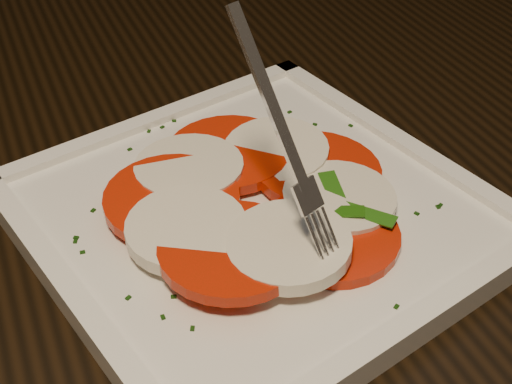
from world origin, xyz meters
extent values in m
cube|color=black|center=(-0.19, 0.03, 0.73)|extent=(1.25, 0.88, 0.04)
cylinder|color=black|center=(0.37, 0.33, 0.35)|extent=(0.06, 0.06, 0.71)
cube|color=black|center=(-0.05, 0.73, 0.45)|extent=(0.42, 0.42, 0.04)
cylinder|color=black|center=(-0.23, 0.55, 0.21)|extent=(0.04, 0.04, 0.41)
cylinder|color=black|center=(0.13, 0.55, 0.21)|extent=(0.04, 0.04, 0.41)
cylinder|color=black|center=(-0.23, 0.91, 0.21)|extent=(0.04, 0.04, 0.41)
cylinder|color=black|center=(0.13, 0.91, 0.21)|extent=(0.04, 0.04, 0.41)
cube|color=white|center=(-0.22, -0.06, 0.76)|extent=(0.34, 0.34, 0.01)
cylinder|color=red|center=(-0.19, -0.11, 0.77)|extent=(0.09, 0.09, 0.01)
cylinder|color=white|center=(-0.16, -0.08, 0.77)|extent=(0.08, 0.08, 0.01)
cylinder|color=red|center=(-0.16, -0.05, 0.77)|extent=(0.09, 0.09, 0.01)
cylinder|color=white|center=(-0.18, -0.01, 0.77)|extent=(0.08, 0.08, 0.02)
cylinder|color=red|center=(-0.21, 0.00, 0.77)|extent=(0.09, 0.09, 0.01)
cylinder|color=white|center=(-0.25, -0.01, 0.78)|extent=(0.08, 0.08, 0.01)
cylinder|color=red|center=(-0.27, -0.03, 0.78)|extent=(0.09, 0.09, 0.01)
cylinder|color=white|center=(-0.27, -0.07, 0.78)|extent=(0.08, 0.08, 0.01)
cylinder|color=red|center=(-0.26, -0.10, 0.78)|extent=(0.09, 0.09, 0.01)
cylinder|color=white|center=(-0.22, -0.12, 0.78)|extent=(0.08, 0.08, 0.01)
cube|color=#225A0F|center=(-0.28, -0.02, 0.78)|extent=(0.03, 0.03, 0.00)
cube|color=#225A0F|center=(-0.25, -0.08, 0.78)|extent=(0.03, 0.01, 0.00)
cube|color=#225A0F|center=(-0.26, -0.07, 0.78)|extent=(0.03, 0.04, 0.00)
cube|color=#225A0F|center=(-0.18, -0.10, 0.78)|extent=(0.04, 0.03, 0.01)
cube|color=#225A0F|center=(-0.16, -0.11, 0.78)|extent=(0.03, 0.04, 0.00)
cube|color=#225A0F|center=(-0.17, -0.08, 0.78)|extent=(0.02, 0.04, 0.00)
cube|color=#113309|center=(-0.15, 0.03, 0.77)|extent=(0.00, 0.00, 0.00)
cube|color=#113309|center=(-0.23, 0.07, 0.77)|extent=(0.00, 0.00, 0.00)
cube|color=#113309|center=(-0.32, -0.01, 0.77)|extent=(0.00, 0.00, 0.00)
cube|color=#113309|center=(-0.18, -0.15, 0.77)|extent=(0.00, 0.00, 0.00)
cube|color=#113309|center=(-0.27, 0.05, 0.77)|extent=(0.00, 0.00, 0.00)
cube|color=#113309|center=(-0.13, 0.04, 0.77)|extent=(0.00, 0.00, 0.00)
cube|color=#113309|center=(-0.10, -0.11, 0.77)|extent=(0.00, 0.00, 0.00)
cube|color=#113309|center=(-0.31, -0.04, 0.77)|extent=(0.00, 0.00, 0.00)
cube|color=#113309|center=(-0.30, -0.11, 0.77)|extent=(0.00, 0.00, 0.00)
cube|color=#113309|center=(-0.20, 0.03, 0.77)|extent=(0.00, 0.00, 0.00)
cube|color=#113309|center=(-0.24, 0.07, 0.77)|extent=(0.00, 0.00, 0.00)
cube|color=#113309|center=(-0.34, -0.05, 0.77)|extent=(0.00, 0.00, 0.00)
cube|color=#113309|center=(-0.11, -0.03, 0.77)|extent=(0.00, 0.00, 0.00)
cube|color=#113309|center=(-0.12, -0.11, 0.77)|extent=(0.00, 0.00, 0.00)
cube|color=#113309|center=(-0.26, 0.04, 0.77)|extent=(0.00, 0.00, 0.00)
cube|color=#113309|center=(-0.10, -0.12, 0.77)|extent=(0.00, 0.00, 0.00)
cube|color=#113309|center=(-0.14, -0.12, 0.77)|extent=(0.00, 0.00, 0.00)
cube|color=#113309|center=(-0.12, -0.06, 0.77)|extent=(0.00, 0.00, 0.00)
cube|color=#113309|center=(-0.12, 0.01, 0.77)|extent=(0.00, 0.00, 0.00)
cube|color=#113309|center=(-0.25, 0.07, 0.77)|extent=(0.00, 0.00, 0.00)
cube|color=#113309|center=(-0.13, -0.02, 0.77)|extent=(0.00, 0.00, 0.00)
cube|color=#113309|center=(-0.18, -0.18, 0.77)|extent=(0.00, 0.00, 0.00)
cube|color=#113309|center=(-0.34, -0.03, 0.77)|extent=(0.00, 0.00, 0.00)
cube|color=#113309|center=(-0.10, 0.00, 0.77)|extent=(0.00, 0.00, 0.00)
cube|color=#113309|center=(-0.34, -0.03, 0.77)|extent=(0.00, 0.00, 0.00)
cube|color=#113309|center=(-0.31, -0.12, 0.77)|extent=(0.00, 0.00, 0.00)
cube|color=#113309|center=(-0.32, -0.10, 0.77)|extent=(0.00, 0.00, 0.00)
cube|color=#113309|center=(-0.30, -0.14, 0.77)|extent=(0.00, 0.00, 0.00)
cube|color=#113309|center=(-0.18, 0.05, 0.77)|extent=(0.00, 0.00, 0.00)
camera|label=1|loc=(-0.39, -0.40, 1.09)|focal=50.00mm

